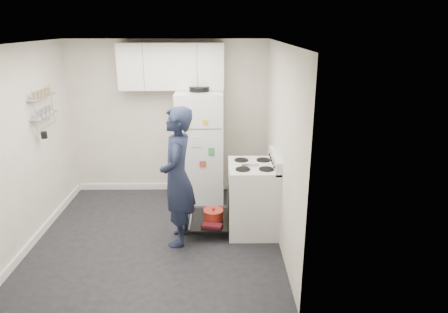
{
  "coord_description": "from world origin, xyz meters",
  "views": [
    {
      "loc": [
        0.83,
        -4.79,
        2.72
      ],
      "look_at": [
        0.89,
        0.2,
        1.05
      ],
      "focal_mm": 32.0,
      "sensor_mm": 36.0,
      "label": 1
    }
  ],
  "objects_px": {
    "electric_range": "(252,198)",
    "person": "(177,177)",
    "open_oven_door": "(211,218)",
    "refrigerator": "(200,146)"
  },
  "relations": [
    {
      "from": "refrigerator",
      "to": "person",
      "type": "xyz_separation_m",
      "value": [
        -0.23,
        -1.39,
        0.02
      ]
    },
    {
      "from": "open_oven_door",
      "to": "refrigerator",
      "type": "distance_m",
      "value": 1.32
    },
    {
      "from": "open_oven_door",
      "to": "refrigerator",
      "type": "height_order",
      "value": "refrigerator"
    },
    {
      "from": "electric_range",
      "to": "person",
      "type": "bearing_deg",
      "value": -163.07
    },
    {
      "from": "electric_range",
      "to": "person",
      "type": "relative_size",
      "value": 0.61
    },
    {
      "from": "refrigerator",
      "to": "electric_range",
      "type": "bearing_deg",
      "value": -56.12
    },
    {
      "from": "electric_range",
      "to": "open_oven_door",
      "type": "height_order",
      "value": "electric_range"
    },
    {
      "from": "refrigerator",
      "to": "person",
      "type": "bearing_deg",
      "value": -99.19
    },
    {
      "from": "electric_range",
      "to": "refrigerator",
      "type": "height_order",
      "value": "refrigerator"
    },
    {
      "from": "electric_range",
      "to": "open_oven_door",
      "type": "relative_size",
      "value": 1.57
    }
  ]
}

